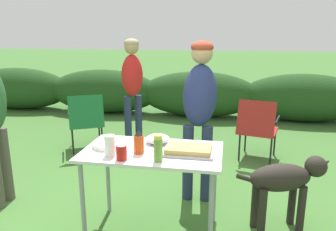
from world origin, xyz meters
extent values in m
ellipsoid|color=#1E4219|center=(-4.00, 4.07, 0.45)|extent=(2.40, 0.90, 0.90)
ellipsoid|color=#1E4219|center=(-2.00, 4.07, 0.45)|extent=(2.40, 0.90, 0.90)
ellipsoid|color=#1E4219|center=(0.00, 4.07, 0.45)|extent=(2.40, 0.90, 0.90)
ellipsoid|color=#1E4219|center=(2.00, 4.07, 0.45)|extent=(2.40, 0.90, 0.90)
cube|color=silver|center=(0.00, 0.00, 0.73)|extent=(1.10, 0.64, 0.02)
cylinder|color=gray|center=(-0.49, -0.27, 0.36)|extent=(0.04, 0.04, 0.71)
cylinder|color=gray|center=(0.49, -0.27, 0.36)|extent=(0.04, 0.04, 0.71)
cylinder|color=gray|center=(-0.49, 0.27, 0.36)|extent=(0.04, 0.04, 0.71)
cylinder|color=gray|center=(0.49, 0.27, 0.36)|extent=(0.04, 0.04, 0.71)
cube|color=#9E9EA3|center=(0.29, -0.01, 0.75)|extent=(0.39, 0.27, 0.02)
cube|color=tan|center=(0.29, -0.01, 0.78)|extent=(0.34, 0.23, 0.04)
cylinder|color=white|center=(-0.37, 0.01, 0.76)|extent=(0.26, 0.26, 0.04)
ellipsoid|color=silver|center=(0.01, 0.18, 0.78)|extent=(0.21, 0.21, 0.08)
cylinder|color=white|center=(-0.29, -0.17, 0.82)|extent=(0.08, 0.08, 0.16)
cylinder|color=red|center=(-0.18, -0.24, 0.80)|extent=(0.08, 0.08, 0.11)
cone|color=white|center=(-0.18, -0.24, 0.87)|extent=(0.07, 0.07, 0.03)
cylinder|color=olive|center=(0.09, -0.21, 0.82)|extent=(0.07, 0.07, 0.17)
cylinder|color=#D1CC47|center=(0.09, -0.21, 0.92)|extent=(0.06, 0.06, 0.03)
cylinder|color=#CC4214|center=(-0.09, -0.08, 0.81)|extent=(0.08, 0.08, 0.14)
cone|color=black|center=(-0.09, -0.08, 0.90)|extent=(0.07, 0.07, 0.04)
cylinder|color=#232D4C|center=(0.21, 0.65, 0.38)|extent=(0.11, 0.11, 0.77)
cylinder|color=#232D4C|center=(0.39, 0.65, 0.38)|extent=(0.11, 0.11, 0.77)
ellipsoid|color=navy|center=(0.30, 0.77, 1.06)|extent=(0.34, 0.46, 0.67)
sphere|color=tan|center=(0.30, 0.88, 1.45)|extent=(0.21, 0.21, 0.21)
ellipsoid|color=#993823|center=(0.30, 0.88, 1.51)|extent=(0.22, 0.22, 0.13)
cylinder|color=#232D4C|center=(-0.86, 2.10, 0.37)|extent=(0.10, 0.10, 0.75)
cylinder|color=#232D4C|center=(-0.74, 2.23, 0.37)|extent=(0.10, 0.10, 0.75)
ellipsoid|color=red|center=(-0.80, 2.16, 1.05)|extent=(0.40, 0.40, 0.60)
sphere|color=tan|center=(-0.80, 2.16, 1.45)|extent=(0.21, 0.21, 0.21)
ellipsoid|color=tan|center=(-0.80, 2.16, 1.51)|extent=(0.22, 0.22, 0.12)
cylinder|color=#4C473D|center=(-1.57, 0.30, 0.38)|extent=(0.10, 0.10, 0.75)
cylinder|color=#28231E|center=(0.84, 0.25, 0.21)|extent=(0.06, 0.06, 0.43)
cylinder|color=#28231E|center=(0.89, 0.11, 0.21)|extent=(0.06, 0.06, 0.43)
cylinder|color=#28231E|center=(1.17, 0.36, 0.21)|extent=(0.06, 0.06, 0.43)
cylinder|color=#28231E|center=(1.21, 0.22, 0.21)|extent=(0.06, 0.06, 0.43)
ellipsoid|color=#28231E|center=(1.03, 0.23, 0.48)|extent=(0.57, 0.39, 0.23)
sphere|color=#28231E|center=(1.32, 0.33, 0.57)|extent=(0.18, 0.18, 0.18)
cone|color=#28231E|center=(1.39, 0.36, 0.59)|extent=(0.16, 0.13, 0.13)
cylinder|color=#28231E|center=(0.75, 0.14, 0.50)|extent=(0.17, 0.09, 0.09)
cube|color=maroon|center=(0.99, 1.93, 0.39)|extent=(0.56, 0.56, 0.03)
cube|color=maroon|center=(0.93, 1.66, 0.61)|extent=(0.49, 0.27, 0.44)
cylinder|color=black|center=(0.75, 1.79, 0.19)|extent=(0.02, 0.02, 0.38)
cylinder|color=black|center=(1.14, 1.69, 0.19)|extent=(0.02, 0.02, 0.38)
cylinder|color=black|center=(0.85, 2.18, 0.19)|extent=(0.02, 0.02, 0.38)
cylinder|color=black|center=(1.24, 2.08, 0.19)|extent=(0.02, 0.02, 0.38)
cylinder|color=black|center=(0.77, 1.99, 0.56)|extent=(0.12, 0.41, 0.02)
cylinder|color=black|center=(1.22, 1.88, 0.56)|extent=(0.12, 0.41, 0.02)
cube|color=#19602D|center=(-1.42, 1.86, 0.39)|extent=(0.62, 0.62, 0.03)
cube|color=#19602D|center=(-1.29, 1.61, 0.61)|extent=(0.48, 0.36, 0.44)
cylinder|color=black|center=(-1.50, 1.59, 0.19)|extent=(0.02, 0.02, 0.38)
cylinder|color=black|center=(-1.15, 1.78, 0.19)|extent=(0.02, 0.02, 0.38)
cylinder|color=black|center=(-1.69, 1.95, 0.19)|extent=(0.02, 0.02, 0.38)
cylinder|color=black|center=(-1.34, 2.13, 0.19)|extent=(0.02, 0.02, 0.38)
cylinder|color=black|center=(-1.62, 1.75, 0.56)|extent=(0.21, 0.38, 0.02)
cylinder|color=black|center=(-1.22, 1.97, 0.56)|extent=(0.21, 0.38, 0.02)
camera|label=1|loc=(0.57, -2.39, 1.64)|focal=35.00mm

